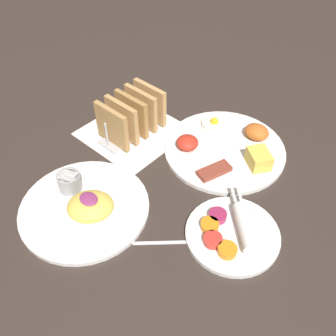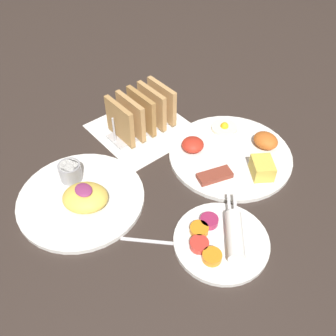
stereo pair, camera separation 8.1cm
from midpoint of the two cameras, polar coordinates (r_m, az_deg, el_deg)
name	(u,v)px [view 1 (the left image)]	position (r m, az deg, el deg)	size (l,w,h in m)	color
ground_plane	(156,180)	(0.83, -4.70, -1.95)	(3.00, 3.00, 0.00)	#332823
napkin_flat	(133,132)	(0.95, -7.76, 5.41)	(0.22, 0.22, 0.00)	white
plate_breakfast	(227,147)	(0.89, 6.38, 3.01)	(0.29, 0.29, 0.05)	white
plate_condiments	(233,232)	(0.73, 6.72, -9.90)	(0.18, 0.18, 0.04)	white
plate_foreground	(85,205)	(0.79, -15.50, -5.59)	(0.26, 0.26, 0.06)	white
toast_rack	(132,116)	(0.92, -8.07, 7.82)	(0.10, 0.18, 0.10)	#B7B7BC
teaspoon	(179,242)	(0.72, -1.62, -11.33)	(0.10, 0.09, 0.01)	silver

